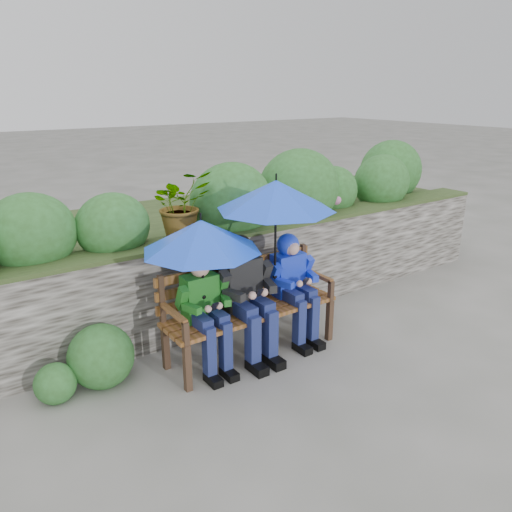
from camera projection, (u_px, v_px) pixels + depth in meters
ground at (262, 350)px, 4.90m from camera, size 60.00×60.00×0.00m
garden_backdrop at (187, 247)px, 5.95m from camera, size 8.00×2.88×1.82m
park_bench at (247, 302)px, 4.75m from camera, size 1.72×0.50×0.91m
boy_left at (205, 308)px, 4.39m from camera, size 0.46×0.54×1.08m
boy_middle at (247, 292)px, 4.61m from camera, size 0.54×0.63×1.18m
boy_right at (293, 279)px, 4.92m from camera, size 0.48×0.58×1.10m
umbrella_left at (201, 236)px, 4.19m from camera, size 1.04×1.04×0.78m
umbrella_right at (276, 195)px, 4.53m from camera, size 1.11×1.11×1.01m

